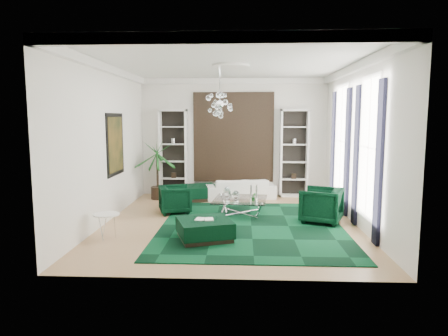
{
  "coord_description": "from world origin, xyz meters",
  "views": [
    {
      "loc": [
        0.3,
        -9.52,
        2.53
      ],
      "look_at": [
        -0.17,
        0.5,
        1.27
      ],
      "focal_mm": 32.0,
      "sensor_mm": 36.0,
      "label": 1
    }
  ],
  "objects_px": {
    "armchair_left": "(175,199)",
    "palm": "(157,162)",
    "ottoman_side": "(200,192)",
    "sofa": "(240,189)",
    "ottoman_front": "(205,229)",
    "armchair_right": "(321,205)",
    "side_table": "(107,226)",
    "coffee_table": "(240,208)"
  },
  "relations": [
    {
      "from": "side_table",
      "to": "palm",
      "type": "bearing_deg",
      "value": 87.21
    },
    {
      "from": "sofa",
      "to": "coffee_table",
      "type": "height_order",
      "value": "sofa"
    },
    {
      "from": "sofa",
      "to": "side_table",
      "type": "bearing_deg",
      "value": 45.93
    },
    {
      "from": "sofa",
      "to": "palm",
      "type": "distance_m",
      "value": 2.72
    },
    {
      "from": "ottoman_side",
      "to": "side_table",
      "type": "bearing_deg",
      "value": -110.39
    },
    {
      "from": "armchair_left",
      "to": "palm",
      "type": "bearing_deg",
      "value": 8.08
    },
    {
      "from": "coffee_table",
      "to": "ottoman_side",
      "type": "distance_m",
      "value": 2.44
    },
    {
      "from": "armchair_left",
      "to": "palm",
      "type": "relative_size",
      "value": 0.35
    },
    {
      "from": "side_table",
      "to": "palm",
      "type": "relative_size",
      "value": 0.23
    },
    {
      "from": "armchair_left",
      "to": "ottoman_side",
      "type": "relative_size",
      "value": 0.83
    },
    {
      "from": "sofa",
      "to": "coffee_table",
      "type": "distance_m",
      "value": 2.29
    },
    {
      "from": "sofa",
      "to": "palm",
      "type": "xyz_separation_m",
      "value": [
        -2.58,
        -0.19,
        0.85
      ]
    },
    {
      "from": "armchair_right",
      "to": "side_table",
      "type": "distance_m",
      "value": 5.0
    },
    {
      "from": "armchair_left",
      "to": "side_table",
      "type": "xyz_separation_m",
      "value": [
        -1.06,
        -2.34,
        -0.11
      ]
    },
    {
      "from": "palm",
      "to": "side_table",
      "type": "bearing_deg",
      "value": -92.79
    },
    {
      "from": "ottoman_side",
      "to": "palm",
      "type": "height_order",
      "value": "palm"
    },
    {
      "from": "sofa",
      "to": "armchair_right",
      "type": "xyz_separation_m",
      "value": [
        1.98,
        -2.82,
        0.11
      ]
    },
    {
      "from": "armchair_right",
      "to": "ottoman_front",
      "type": "relative_size",
      "value": 0.89
    },
    {
      "from": "ottoman_front",
      "to": "sofa",
      "type": "bearing_deg",
      "value": 80.44
    },
    {
      "from": "ottoman_front",
      "to": "ottoman_side",
      "type": "bearing_deg",
      "value": 97.19
    },
    {
      "from": "armchair_left",
      "to": "side_table",
      "type": "height_order",
      "value": "armchair_left"
    },
    {
      "from": "coffee_table",
      "to": "ottoman_front",
      "type": "relative_size",
      "value": 1.26
    },
    {
      "from": "coffee_table",
      "to": "ottoman_front",
      "type": "height_order",
      "value": "coffee_table"
    },
    {
      "from": "sofa",
      "to": "palm",
      "type": "bearing_deg",
      "value": -7.17
    },
    {
      "from": "palm",
      "to": "armchair_right",
      "type": "bearing_deg",
      "value": -29.96
    },
    {
      "from": "sofa",
      "to": "palm",
      "type": "height_order",
      "value": "palm"
    },
    {
      "from": "ottoman_front",
      "to": "palm",
      "type": "relative_size",
      "value": 0.45
    },
    {
      "from": "side_table",
      "to": "armchair_right",
      "type": "bearing_deg",
      "value": 17.75
    },
    {
      "from": "side_table",
      "to": "palm",
      "type": "height_order",
      "value": "palm"
    },
    {
      "from": "armchair_right",
      "to": "ottoman_front",
      "type": "height_order",
      "value": "armchair_right"
    },
    {
      "from": "armchair_right",
      "to": "coffee_table",
      "type": "distance_m",
      "value": 2.05
    },
    {
      "from": "side_table",
      "to": "palm",
      "type": "xyz_separation_m",
      "value": [
        0.2,
        4.15,
        0.91
      ]
    },
    {
      "from": "sofa",
      "to": "ottoman_side",
      "type": "relative_size",
      "value": 2.18
    },
    {
      "from": "ottoman_front",
      "to": "side_table",
      "type": "distance_m",
      "value": 2.06
    },
    {
      "from": "palm",
      "to": "ottoman_front",
      "type": "bearing_deg",
      "value": -65.62
    },
    {
      "from": "ottoman_side",
      "to": "side_table",
      "type": "height_order",
      "value": "side_table"
    },
    {
      "from": "ottoman_front",
      "to": "armchair_right",
      "type": "bearing_deg",
      "value": 28.6
    },
    {
      "from": "coffee_table",
      "to": "side_table",
      "type": "relative_size",
      "value": 2.45
    },
    {
      "from": "coffee_table",
      "to": "palm",
      "type": "bearing_deg",
      "value": 141.1
    },
    {
      "from": "armchair_left",
      "to": "coffee_table",
      "type": "relative_size",
      "value": 0.61
    },
    {
      "from": "sofa",
      "to": "side_table",
      "type": "relative_size",
      "value": 3.95
    },
    {
      "from": "armchair_left",
      "to": "armchair_right",
      "type": "distance_m",
      "value": 3.79
    }
  ]
}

